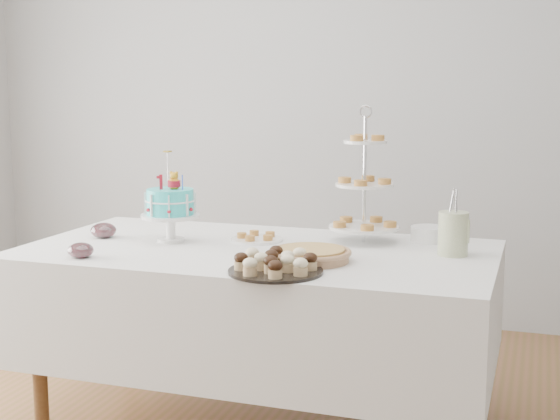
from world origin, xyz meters
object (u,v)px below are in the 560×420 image
(plate_stack, at_px, (430,234))
(pastry_plate, at_px, (257,237))
(pie, at_px, (311,254))
(jam_bowl_a, at_px, (81,251))
(table, at_px, (258,302))
(utensil_pitcher, at_px, (453,232))
(birthday_cake, at_px, (171,217))
(cupcake_tray, at_px, (276,262))
(jam_bowl_b, at_px, (103,231))
(tiered_stand, at_px, (364,186))

(plate_stack, xyz_separation_m, pastry_plate, (-0.71, -0.23, -0.02))
(pie, xyz_separation_m, jam_bowl_a, (-0.87, -0.22, 0.00))
(table, height_order, pie, pie)
(plate_stack, xyz_separation_m, jam_bowl_a, (-1.24, -0.76, -0.00))
(utensil_pitcher, bearing_deg, birthday_cake, -159.42)
(table, distance_m, cupcake_tray, 0.51)
(pie, bearing_deg, jam_bowl_b, 170.88)
(pastry_plate, distance_m, jam_bowl_b, 0.68)
(pastry_plate, relative_size, jam_bowl_a, 2.24)
(utensil_pitcher, bearing_deg, jam_bowl_a, -144.27)
(jam_bowl_b, distance_m, utensil_pitcher, 1.51)
(table, xyz_separation_m, cupcake_tray, (0.21, -0.38, 0.27))
(tiered_stand, height_order, jam_bowl_a, tiered_stand)
(pastry_plate, xyz_separation_m, jam_bowl_b, (-0.67, -0.15, 0.02))
(table, distance_m, tiered_stand, 0.67)
(pie, distance_m, utensil_pitcher, 0.58)
(table, height_order, jam_bowl_a, jam_bowl_a)
(cupcake_tray, xyz_separation_m, jam_bowl_a, (-0.80, -0.00, -0.01))
(table, relative_size, cupcake_tray, 5.61)
(tiered_stand, height_order, pastry_plate, tiered_stand)
(utensil_pitcher, bearing_deg, cupcake_tray, -122.96)
(cupcake_tray, distance_m, tiered_stand, 0.71)
(table, distance_m, jam_bowl_a, 0.75)
(pie, bearing_deg, plate_stack, 55.19)
(pie, height_order, jam_bowl_b, jam_bowl_b)
(table, relative_size, plate_stack, 11.83)
(tiered_stand, relative_size, plate_stack, 3.59)
(tiered_stand, distance_m, jam_bowl_a, 1.20)
(tiered_stand, relative_size, utensil_pitcher, 2.21)
(birthday_cake, height_order, pie, birthday_cake)
(table, bearing_deg, utensil_pitcher, 9.10)
(pie, relative_size, plate_stack, 1.92)
(birthday_cake, xyz_separation_m, jam_bowl_b, (-0.32, -0.01, -0.07))
(jam_bowl_b, bearing_deg, cupcake_tray, -22.19)
(table, height_order, utensil_pitcher, utensil_pitcher)
(plate_stack, relative_size, jam_bowl_b, 1.44)
(tiered_stand, distance_m, pastry_plate, 0.51)
(birthday_cake, height_order, jam_bowl_b, birthday_cake)
(pie, xyz_separation_m, utensil_pitcher, (0.50, 0.28, 0.07))
(cupcake_tray, bearing_deg, pie, 73.43)
(pastry_plate, bearing_deg, utensil_pitcher, -1.69)
(utensil_pitcher, bearing_deg, pastry_plate, -166.41)
(tiered_stand, bearing_deg, table, -144.35)
(pie, height_order, plate_stack, plate_stack)
(plate_stack, height_order, pastry_plate, plate_stack)
(cupcake_tray, xyz_separation_m, pastry_plate, (-0.27, 0.53, -0.02))
(plate_stack, relative_size, jam_bowl_a, 1.62)
(birthday_cake, distance_m, pie, 0.70)
(birthday_cake, height_order, jam_bowl_a, birthday_cake)
(birthday_cake, relative_size, jam_bowl_b, 3.45)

